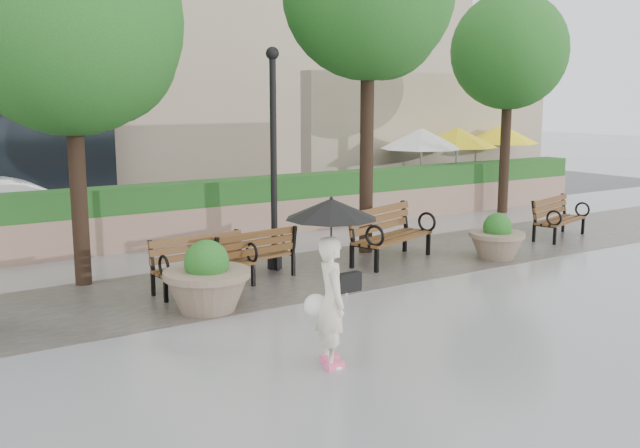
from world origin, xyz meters
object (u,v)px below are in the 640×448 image
car_right (16,207)px  bench_2 (249,266)px  bench_3 (391,246)px  lamppost (274,174)px  planter_left (207,284)px  pedestrian (331,265)px  bench_1 (204,275)px  bench_4 (559,226)px  planter_right (497,241)px

car_right → bench_2: bearing=-159.7°
bench_3 → lamppost: bearing=143.1°
planter_left → pedestrian: size_ratio=0.65×
bench_3 → lamppost: lamppost is taller
lamppost → bench_1: bearing=-157.3°
bench_3 → planter_left: size_ratio=1.63×
bench_4 → planter_right: bearing=178.2°
bench_1 → planter_left: planter_left is taller
pedestrian → planter_right: bearing=-44.1°
planter_left → planter_right: (6.40, 0.15, -0.07)m
bench_1 → lamppost: lamppost is taller
planter_right → car_right: car_right is taller
lamppost → bench_4: bearing=-7.9°
bench_2 → bench_4: 7.85m
planter_right → lamppost: lamppost is taller
bench_3 → pedestrian: pedestrian is taller
planter_left → planter_right: bearing=1.3°
lamppost → planter_left: bearing=-140.4°
bench_1 → bench_3: bearing=-4.0°
planter_right → lamppost: size_ratio=0.27×
bench_1 → pedestrian: 4.05m
bench_3 → bench_4: bearing=-21.4°
lamppost → pedestrian: bearing=-111.7°
bench_4 → lamppost: lamppost is taller
bench_1 → bench_2: bearing=8.2°
bench_1 → car_right: size_ratio=0.43×
bench_2 → lamppost: lamppost is taller
planter_right → bench_2: bearing=167.2°
planter_left → pedestrian: pedestrian is taller
bench_2 → lamppost: bearing=-154.0°
car_right → planter_right: bearing=-136.9°
bench_4 → planter_left: 9.25m
bench_2 → car_right: 7.36m
bench_4 → planter_right: planter_right is taller
bench_3 → bench_4: size_ratio=1.17×
bench_3 → pedestrian: size_ratio=1.06×
bench_2 → planter_right: planter_right is taller
car_right → bench_1: bearing=-167.3°
planter_right → bench_1: bearing=171.1°
bench_1 → pedestrian: bearing=-95.3°
bench_2 → lamppost: size_ratio=0.44×
planter_left → bench_4: bearing=5.3°
bench_1 → pedestrian: pedestrian is taller
bench_3 → planter_right: (1.97, -0.94, 0.04)m
planter_left → lamppost: bearing=39.6°
bench_3 → planter_left: (-4.44, -1.09, 0.11)m
bench_3 → planter_right: bearing=-44.2°
bench_3 → planter_right: 2.18m
pedestrian → planter_left: bearing=26.5°
bench_1 → bench_2: size_ratio=0.98×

